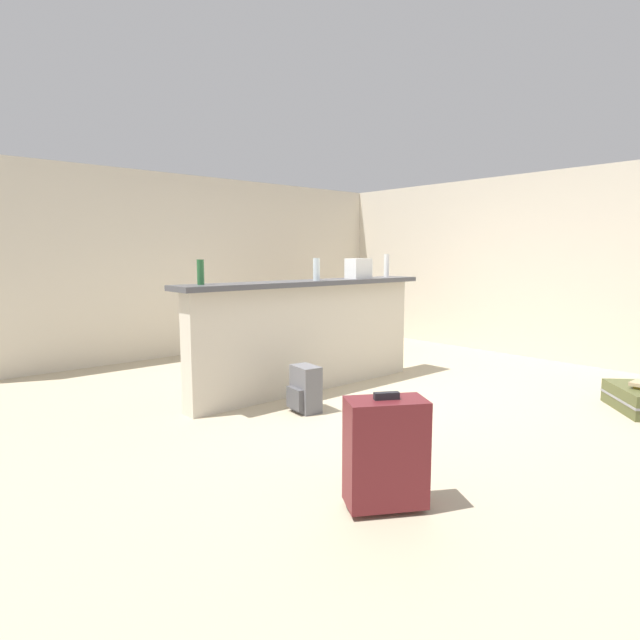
{
  "coord_description": "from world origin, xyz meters",
  "views": [
    {
      "loc": [
        -3.9,
        -3.78,
        1.42
      ],
      "look_at": [
        -0.17,
        0.47,
        0.71
      ],
      "focal_mm": 29.59,
      "sensor_mm": 36.0,
      "label": 1
    }
  ],
  "objects_px": {
    "suitcase_upright_maroon": "(386,452)",
    "backpack_grey": "(305,390)",
    "grocery_bag": "(358,268)",
    "bottle_clear": "(316,269)",
    "dining_table": "(328,308)",
    "bottle_green": "(201,272)",
    "bottle_white": "(387,265)",
    "dining_chair_near_partition": "(355,320)"
  },
  "relations": [
    {
      "from": "suitcase_upright_maroon",
      "to": "backpack_grey",
      "type": "relative_size",
      "value": 1.6
    },
    {
      "from": "grocery_bag",
      "to": "suitcase_upright_maroon",
      "type": "bearing_deg",
      "value": -132.45
    },
    {
      "from": "bottle_clear",
      "to": "dining_table",
      "type": "distance_m",
      "value": 2.3
    },
    {
      "from": "suitcase_upright_maroon",
      "to": "bottle_clear",
      "type": "bearing_deg",
      "value": 57.63
    },
    {
      "from": "dining_table",
      "to": "bottle_green",
      "type": "bearing_deg",
      "value": -153.33
    },
    {
      "from": "grocery_bag",
      "to": "suitcase_upright_maroon",
      "type": "xyz_separation_m",
      "value": [
        -2.07,
        -2.26,
        -0.93
      ]
    },
    {
      "from": "bottle_white",
      "to": "dining_table",
      "type": "height_order",
      "value": "bottle_white"
    },
    {
      "from": "dining_chair_near_partition",
      "to": "suitcase_upright_maroon",
      "type": "bearing_deg",
      "value": -132.76
    },
    {
      "from": "bottle_white",
      "to": "backpack_grey",
      "type": "bearing_deg",
      "value": -160.88
    },
    {
      "from": "grocery_bag",
      "to": "backpack_grey",
      "type": "distance_m",
      "value": 1.71
    },
    {
      "from": "bottle_green",
      "to": "suitcase_upright_maroon",
      "type": "distance_m",
      "value": 2.52
    },
    {
      "from": "bottle_green",
      "to": "dining_table",
      "type": "xyz_separation_m",
      "value": [
        2.8,
        1.4,
        -0.61
      ]
    },
    {
      "from": "bottle_white",
      "to": "dining_table",
      "type": "xyz_separation_m",
      "value": [
        0.35,
        1.42,
        -0.64
      ]
    },
    {
      "from": "bottle_clear",
      "to": "dining_chair_near_partition",
      "type": "bearing_deg",
      "value": 32.69
    },
    {
      "from": "bottle_clear",
      "to": "dining_chair_near_partition",
      "type": "xyz_separation_m",
      "value": [
        1.56,
        1.0,
        -0.75
      ]
    },
    {
      "from": "bottle_clear",
      "to": "grocery_bag",
      "type": "height_order",
      "value": "bottle_clear"
    },
    {
      "from": "bottle_clear",
      "to": "suitcase_upright_maroon",
      "type": "bearing_deg",
      "value": -122.37
    },
    {
      "from": "bottle_green",
      "to": "dining_table",
      "type": "height_order",
      "value": "bottle_green"
    },
    {
      "from": "bottle_white",
      "to": "dining_table",
      "type": "bearing_deg",
      "value": 75.97
    },
    {
      "from": "suitcase_upright_maroon",
      "to": "bottle_white",
      "type": "bearing_deg",
      "value": 41.74
    },
    {
      "from": "bottle_green",
      "to": "bottle_white",
      "type": "relative_size",
      "value": 0.83
    },
    {
      "from": "bottle_green",
      "to": "backpack_grey",
      "type": "bearing_deg",
      "value": -42.69
    },
    {
      "from": "grocery_bag",
      "to": "backpack_grey",
      "type": "bearing_deg",
      "value": -155.92
    },
    {
      "from": "bottle_white",
      "to": "suitcase_upright_maroon",
      "type": "height_order",
      "value": "bottle_white"
    },
    {
      "from": "bottle_white",
      "to": "suitcase_upright_maroon",
      "type": "distance_m",
      "value": 3.62
    },
    {
      "from": "bottle_white",
      "to": "grocery_bag",
      "type": "xyz_separation_m",
      "value": [
        -0.53,
        -0.06,
        -0.02
      ]
    },
    {
      "from": "bottle_white",
      "to": "backpack_grey",
      "type": "height_order",
      "value": "bottle_white"
    },
    {
      "from": "bottle_white",
      "to": "dining_table",
      "type": "distance_m",
      "value": 1.59
    },
    {
      "from": "dining_chair_near_partition",
      "to": "suitcase_upright_maroon",
      "type": "xyz_separation_m",
      "value": [
        -2.95,
        -3.18,
        -0.19
      ]
    },
    {
      "from": "grocery_bag",
      "to": "dining_chair_near_partition",
      "type": "relative_size",
      "value": 0.28
    },
    {
      "from": "grocery_bag",
      "to": "dining_chair_near_partition",
      "type": "height_order",
      "value": "grocery_bag"
    },
    {
      "from": "dining_table",
      "to": "suitcase_upright_maroon",
      "type": "bearing_deg",
      "value": -128.34
    },
    {
      "from": "backpack_grey",
      "to": "suitcase_upright_maroon",
      "type": "bearing_deg",
      "value": -116.03
    },
    {
      "from": "bottle_green",
      "to": "suitcase_upright_maroon",
      "type": "relative_size",
      "value": 0.33
    },
    {
      "from": "dining_chair_near_partition",
      "to": "bottle_white",
      "type": "bearing_deg",
      "value": -111.7
    },
    {
      "from": "dining_table",
      "to": "dining_chair_near_partition",
      "type": "distance_m",
      "value": 0.57
    },
    {
      "from": "bottle_white",
      "to": "backpack_grey",
      "type": "relative_size",
      "value": 0.64
    },
    {
      "from": "backpack_grey",
      "to": "bottle_green",
      "type": "bearing_deg",
      "value": 137.31
    },
    {
      "from": "grocery_bag",
      "to": "backpack_grey",
      "type": "xyz_separation_m",
      "value": [
        -1.23,
        -0.55,
        -1.06
      ]
    },
    {
      "from": "grocery_bag",
      "to": "dining_table",
      "type": "bearing_deg",
      "value": 58.98
    },
    {
      "from": "grocery_bag",
      "to": "dining_chair_near_partition",
      "type": "bearing_deg",
      "value": 46.49
    },
    {
      "from": "backpack_grey",
      "to": "dining_chair_near_partition",
      "type": "bearing_deg",
      "value": 34.96
    }
  ]
}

